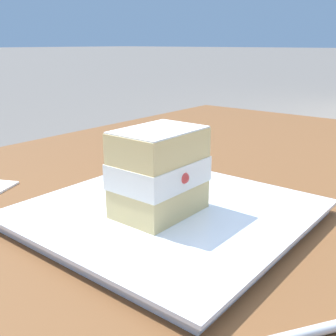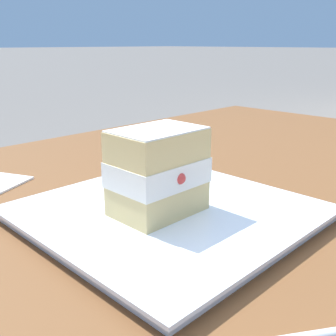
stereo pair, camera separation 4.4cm
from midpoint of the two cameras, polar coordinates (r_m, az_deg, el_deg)
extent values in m
cylinder|color=brown|center=(1.35, 4.66, -8.27)|extent=(0.07, 0.07, 0.70)
cube|color=brown|center=(0.53, 12.01, -6.49)|extent=(1.27, 1.05, 0.04)
cube|color=white|center=(0.46, -2.76, -6.73)|extent=(0.27, 0.27, 0.01)
cube|color=white|center=(0.45, -2.77, -5.80)|extent=(0.28, 0.28, 0.00)
cube|color=#E0C17A|center=(0.43, -4.12, -4.33)|extent=(0.09, 0.07, 0.03)
cube|color=white|center=(0.42, -4.21, -0.68)|extent=(0.09, 0.07, 0.03)
sphere|color=red|center=(0.45, -6.19, -0.13)|extent=(0.01, 0.01, 0.01)
sphere|color=red|center=(0.40, -0.92, -1.45)|extent=(0.01, 0.01, 0.01)
cube|color=#E0C17A|center=(0.42, -4.29, 3.12)|extent=(0.09, 0.07, 0.03)
cube|color=white|center=(0.41, -4.34, 5.35)|extent=(0.09, 0.06, 0.00)
cylinder|color=silver|center=(0.31, 15.95, -21.26)|extent=(0.12, 0.08, 0.01)
camera|label=1|loc=(0.02, -92.86, -0.89)|focal=43.42mm
camera|label=2|loc=(0.02, 87.14, 0.89)|focal=43.42mm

